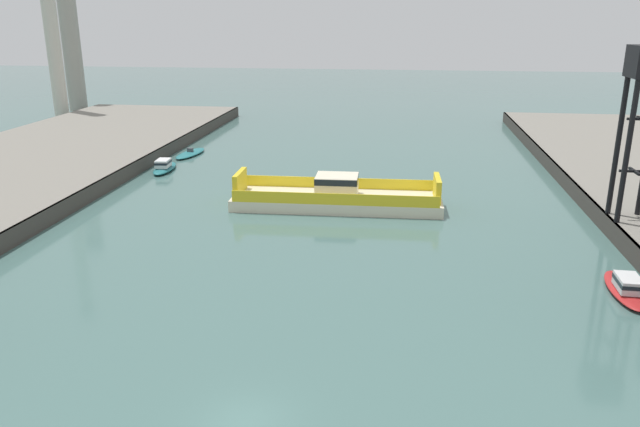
% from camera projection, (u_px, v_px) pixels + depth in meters
% --- Properties ---
extents(ground_plane, '(400.00, 400.00, 0.00)m').
position_uv_depth(ground_plane, '(246.00, 421.00, 28.72)').
color(ground_plane, '#476B66').
extents(chain_ferry, '(20.58, 6.59, 3.30)m').
position_uv_depth(chain_ferry, '(337.00, 197.00, 60.75)').
color(chain_ferry, beige).
rests_on(chain_ferry, ground).
extents(moored_boat_near_left, '(2.27, 6.71, 1.41)m').
position_uv_depth(moored_boat_near_left, '(626.00, 287.00, 41.68)').
color(moored_boat_near_left, red).
rests_on(moored_boat_near_left, ground).
extents(moored_boat_near_right, '(3.16, 7.52, 0.98)m').
position_uv_depth(moored_boat_near_right, '(190.00, 153.00, 83.64)').
color(moored_boat_near_right, '#237075').
rests_on(moored_boat_near_right, ground).
extents(moored_boat_mid_right, '(2.64, 6.64, 1.51)m').
position_uv_depth(moored_boat_mid_right, '(164.00, 167.00, 74.96)').
color(moored_boat_mid_right, '#237075').
rests_on(moored_boat_mid_right, ground).
extents(smokestack_distant_a, '(3.78, 3.78, 29.81)m').
position_uv_depth(smokestack_distant_a, '(69.00, 28.00, 119.33)').
color(smokestack_distant_a, '#9E998E').
rests_on(smokestack_distant_a, ground).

